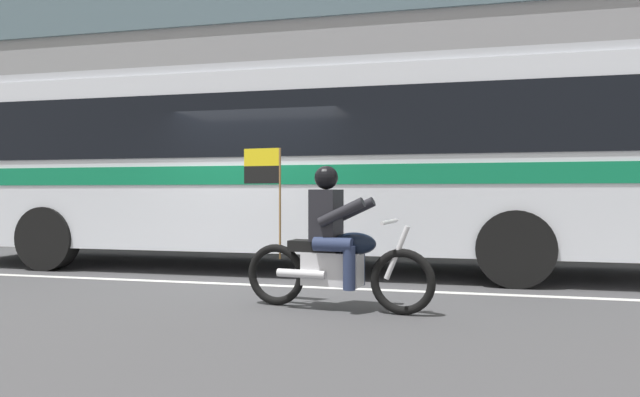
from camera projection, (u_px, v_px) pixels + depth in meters
name	position (u px, v px, depth m)	size (l,w,h in m)	color
ground_plane	(255.00, 278.00, 8.38)	(60.00, 60.00, 0.00)	#3D3D3F
sidewalk_curb	(329.00, 243.00, 13.34)	(28.00, 3.80, 0.15)	gray
lane_center_stripe	(240.00, 284.00, 7.79)	(26.60, 0.14, 0.01)	silver
office_building_facade	(347.00, 64.00, 15.51)	(28.00, 0.89, 9.62)	gray
transit_bus	(294.00, 156.00, 9.46)	(12.44, 2.64, 3.22)	silver
motorcycle_with_rider	(334.00, 248.00, 6.11)	(2.18, 0.67, 1.78)	black
fire_hydrant	(441.00, 230.00, 11.40)	(0.22, 0.30, 0.75)	#4C8C3F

